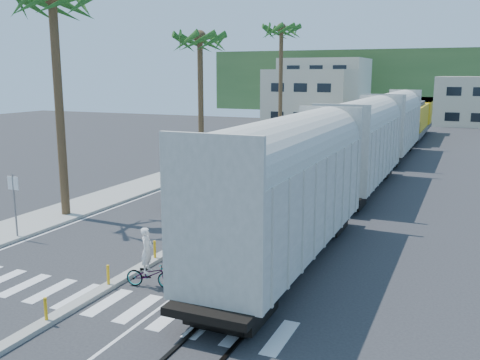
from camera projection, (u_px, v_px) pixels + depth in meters
name	position (u px, v px, depth m)	size (l,w,h in m)	color
ground	(126.00, 278.00, 19.60)	(140.00, 140.00, 0.00)	#28282B
sidewalk	(216.00, 161.00, 45.39)	(3.00, 90.00, 0.15)	gray
rails	(384.00, 167.00, 42.83)	(1.56, 100.00, 0.06)	black
median	(293.00, 179.00, 37.54)	(0.45, 60.00, 0.85)	gray
crosswalk	(90.00, 299.00, 17.79)	(14.00, 2.20, 0.01)	silver
lane_markings	(287.00, 167.00, 42.93)	(9.42, 90.00, 0.01)	silver
freight_train	(377.00, 136.00, 38.85)	(3.00, 60.94, 5.85)	#AAA79C
palm_trees	(206.00, 28.00, 41.07)	(3.50, 37.20, 13.75)	brown
street_sign	(14.00, 197.00, 23.86)	(0.60, 0.08, 3.00)	slate
buildings	(355.00, 93.00, 85.72)	(38.00, 27.00, 10.00)	beige
hillside	(415.00, 81.00, 108.40)	(80.00, 20.00, 12.00)	#385628
car_lead	(194.00, 190.00, 30.86)	(2.16, 4.82, 1.61)	black
car_second	(236.00, 174.00, 35.65)	(2.22, 5.07, 1.62)	black
car_third	(262.00, 159.00, 42.20)	(2.42, 5.25, 1.49)	black
car_rear	(291.00, 152.00, 46.56)	(2.60, 4.82, 1.29)	#B5B8BB
cyclist	(149.00, 269.00, 18.69)	(1.33, 2.00, 2.15)	#9EA0A5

